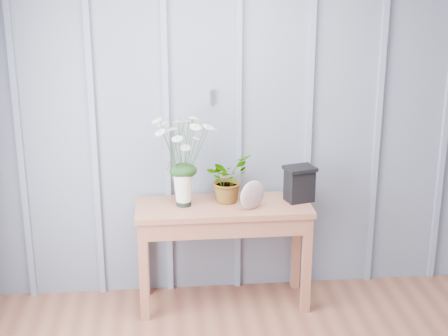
{
  "coord_description": "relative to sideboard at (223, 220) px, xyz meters",
  "views": [
    {
      "loc": [
        -0.8,
        -2.36,
        2.45
      ],
      "look_at": [
        -0.38,
        1.94,
        1.03
      ],
      "focal_mm": 55.0,
      "sensor_mm": 36.0,
      "label": 1
    }
  ],
  "objects": [
    {
      "name": "room_shell",
      "position": [
        0.38,
        -1.08,
        1.35
      ],
      "size": [
        4.0,
        4.5,
        2.5
      ],
      "color": "gray",
      "rests_on": "ground"
    },
    {
      "name": "sideboard",
      "position": [
        0.0,
        0.0,
        0.0
      ],
      "size": [
        1.2,
        0.45,
        0.75
      ],
      "color": "#9C5C42",
      "rests_on": "ground"
    },
    {
      "name": "daisy_vase",
      "position": [
        -0.27,
        0.01,
        0.52
      ],
      "size": [
        0.46,
        0.35,
        0.64
      ],
      "color": "black",
      "rests_on": "sideboard"
    },
    {
      "name": "spider_plant",
      "position": [
        0.03,
        0.07,
        0.28
      ],
      "size": [
        0.39,
        0.39,
        0.33
      ],
      "primitive_type": "imported",
      "rotation": [
        0.0,
        0.0,
        0.78
      ],
      "color": "#133613",
      "rests_on": "sideboard"
    },
    {
      "name": "felt_disc_vessel",
      "position": [
        0.19,
        -0.1,
        0.21
      ],
      "size": [
        0.2,
        0.15,
        0.2
      ],
      "primitive_type": "ellipsoid",
      "rotation": [
        0.0,
        0.0,
        0.54
      ],
      "color": "#8F5162",
      "rests_on": "sideboard"
    },
    {
      "name": "carved_box",
      "position": [
        0.53,
        0.03,
        0.24
      ],
      "size": [
        0.24,
        0.21,
        0.25
      ],
      "color": "black",
      "rests_on": "sideboard"
    }
  ]
}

